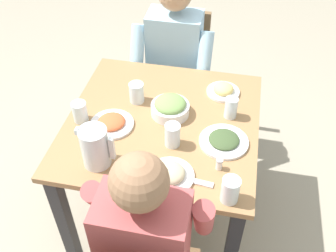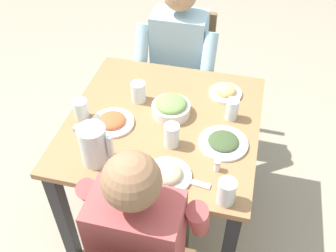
{
  "view_description": "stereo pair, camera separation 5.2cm",
  "coord_description": "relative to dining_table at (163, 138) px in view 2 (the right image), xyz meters",
  "views": [
    {
      "loc": [
        0.31,
        -1.36,
        2.01
      ],
      "look_at": [
        0.04,
        -0.06,
        0.76
      ],
      "focal_mm": 41.41,
      "sensor_mm": 36.0,
      "label": 1
    },
    {
      "loc": [
        0.36,
        -1.35,
        2.01
      ],
      "look_at": [
        0.04,
        -0.06,
        0.76
      ],
      "focal_mm": 41.41,
      "sensor_mm": 36.0,
      "label": 2
    }
  ],
  "objects": [
    {
      "name": "plate_rice_curry",
      "position": [
        -0.23,
        -0.08,
        0.14
      ],
      "size": [
        0.21,
        0.21,
        0.04
      ],
      "color": "white",
      "rests_on": "dining_table"
    },
    {
      "name": "dining_table",
      "position": [
        0.0,
        0.0,
        0.0
      ],
      "size": [
        0.93,
        0.93,
        0.74
      ],
      "color": "#997047",
      "rests_on": "ground_plane"
    },
    {
      "name": "fork_far",
      "position": [
        0.08,
        -0.39,
        0.12
      ],
      "size": [
        0.17,
        0.03,
        0.01
      ],
      "primitive_type": "cube",
      "rotation": [
        0.0,
        0.0,
        0.05
      ],
      "color": "silver",
      "rests_on": "dining_table"
    },
    {
      "name": "water_glass_far_right",
      "position": [
        0.36,
        -0.4,
        0.18
      ],
      "size": [
        0.07,
        0.07,
        0.11
      ],
      "primitive_type": "cylinder",
      "color": "silver",
      "rests_on": "dining_table"
    },
    {
      "name": "water_glass_near_right",
      "position": [
        0.08,
        -0.15,
        0.18
      ],
      "size": [
        0.07,
        0.07,
        0.11
      ],
      "primitive_type": "cylinder",
      "color": "silver",
      "rests_on": "dining_table"
    },
    {
      "name": "ground_plane",
      "position": [
        0.0,
        0.0,
        -0.62
      ],
      "size": [
        8.0,
        8.0,
        0.0
      ],
      "primitive_type": "plane",
      "color": "#9E937F"
    },
    {
      "name": "chair_far",
      "position": [
        -0.07,
        0.77,
        -0.12
      ],
      "size": [
        0.4,
        0.4,
        0.88
      ],
      "color": "brown",
      "rests_on": "ground_plane"
    },
    {
      "name": "diner_near",
      "position": [
        0.07,
        -0.56,
        0.03
      ],
      "size": [
        0.48,
        0.53,
        1.18
      ],
      "color": "#B24C4C",
      "rests_on": "ground_plane"
    },
    {
      "name": "water_pitcher",
      "position": [
        -0.22,
        -0.32,
        0.22
      ],
      "size": [
        0.16,
        0.12,
        0.19
      ],
      "color": "silver",
      "rests_on": "dining_table"
    },
    {
      "name": "salad_bowl",
      "position": [
        0.03,
        0.06,
        0.16
      ],
      "size": [
        0.19,
        0.19,
        0.09
      ],
      "color": "white",
      "rests_on": "dining_table"
    },
    {
      "name": "plate_fries",
      "position": [
        0.27,
        0.28,
        0.14
      ],
      "size": [
        0.17,
        0.17,
        0.06
      ],
      "color": "white",
      "rests_on": "dining_table"
    },
    {
      "name": "water_glass_near_left",
      "position": [
        -0.39,
        -0.07,
        0.17
      ],
      "size": [
        0.07,
        0.07,
        0.1
      ],
      "primitive_type": "cylinder",
      "color": "silver",
      "rests_on": "dining_table"
    },
    {
      "name": "knife_far",
      "position": [
        -0.03,
        -0.33,
        0.12
      ],
      "size": [
        0.18,
        0.05,
        0.01
      ],
      "primitive_type": "cube",
      "rotation": [
        0.0,
        0.0,
        -0.2
      ],
      "color": "silver",
      "rests_on": "dining_table"
    },
    {
      "name": "salt_shaker",
      "position": [
        0.3,
        -0.25,
        0.15
      ],
      "size": [
        0.03,
        0.03,
        0.05
      ],
      "color": "white",
      "rests_on": "dining_table"
    },
    {
      "name": "diner_far",
      "position": [
        -0.07,
        0.56,
        0.03
      ],
      "size": [
        0.48,
        0.53,
        1.18
      ],
      "color": "#9EC6E0",
      "rests_on": "ground_plane"
    },
    {
      "name": "fork_near",
      "position": [
        0.21,
        -0.34,
        0.12
      ],
      "size": [
        0.17,
        0.04,
        0.01
      ],
      "primitive_type": "cube",
      "rotation": [
        0.0,
        0.0,
        -0.1
      ],
      "color": "silver",
      "rests_on": "dining_table"
    },
    {
      "name": "knife_near",
      "position": [
        0.09,
        -0.36,
        0.12
      ],
      "size": [
        0.19,
        0.02,
        0.01
      ],
      "primitive_type": "cube",
      "rotation": [
        0.0,
        0.0,
        0.0
      ],
      "color": "silver",
      "rests_on": "dining_table"
    },
    {
      "name": "plate_dolmas",
      "position": [
        0.31,
        -0.09,
        0.13
      ],
      "size": [
        0.23,
        0.23,
        0.04
      ],
      "color": "white",
      "rests_on": "dining_table"
    },
    {
      "name": "water_glass_by_pitcher",
      "position": [
        0.32,
        0.1,
        0.17
      ],
      "size": [
        0.06,
        0.06,
        0.11
      ],
      "primitive_type": "cylinder",
      "color": "silver",
      "rests_on": "dining_table"
    },
    {
      "name": "plate_beans",
      "position": [
        0.11,
        -0.34,
        0.14
      ],
      "size": [
        0.21,
        0.21,
        0.05
      ],
      "color": "white",
      "rests_on": "dining_table"
    },
    {
      "name": "water_glass_center",
      "position": [
        -0.16,
        0.12,
        0.17
      ],
      "size": [
        0.08,
        0.08,
        0.11
      ],
      "primitive_type": "cylinder",
      "color": "silver",
      "rests_on": "dining_table"
    }
  ]
}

